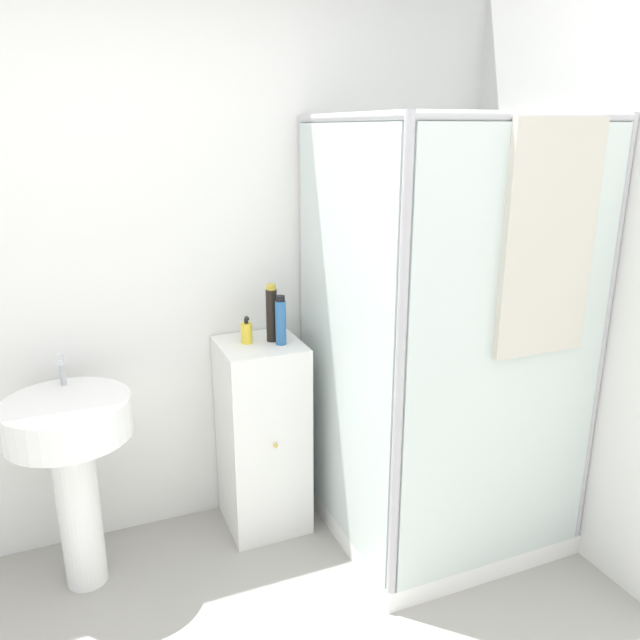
{
  "coord_description": "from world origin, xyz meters",
  "views": [
    {
      "loc": [
        -0.3,
        -1.03,
        1.82
      ],
      "look_at": [
        0.58,
        1.09,
        1.11
      ],
      "focal_mm": 35.0,
      "sensor_mm": 36.0,
      "label": 1
    }
  ],
  "objects_px": {
    "sink": "(71,451)",
    "soap_dispenser": "(247,332)",
    "shampoo_bottle_blue": "(281,321)",
    "shampoo_bottle_tall_black": "(272,314)"
  },
  "relations": [
    {
      "from": "shampoo_bottle_blue",
      "to": "sink",
      "type": "bearing_deg",
      "value": -175.99
    },
    {
      "from": "sink",
      "to": "soap_dispenser",
      "type": "bearing_deg",
      "value": 10.23
    },
    {
      "from": "shampoo_bottle_tall_black",
      "to": "shampoo_bottle_blue",
      "type": "height_order",
      "value": "shampoo_bottle_tall_black"
    },
    {
      "from": "shampoo_bottle_blue",
      "to": "shampoo_bottle_tall_black",
      "type": "bearing_deg",
      "value": 108.94
    },
    {
      "from": "sink",
      "to": "soap_dispenser",
      "type": "distance_m",
      "value": 0.85
    },
    {
      "from": "sink",
      "to": "shampoo_bottle_tall_black",
      "type": "distance_m",
      "value": 0.99
    },
    {
      "from": "shampoo_bottle_tall_black",
      "to": "shampoo_bottle_blue",
      "type": "relative_size",
      "value": 1.18
    },
    {
      "from": "sink",
      "to": "shampoo_bottle_blue",
      "type": "bearing_deg",
      "value": 4.01
    },
    {
      "from": "sink",
      "to": "shampoo_bottle_blue",
      "type": "relative_size",
      "value": 4.32
    },
    {
      "from": "shampoo_bottle_tall_black",
      "to": "soap_dispenser",
      "type": "bearing_deg",
      "value": 172.89
    }
  ]
}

